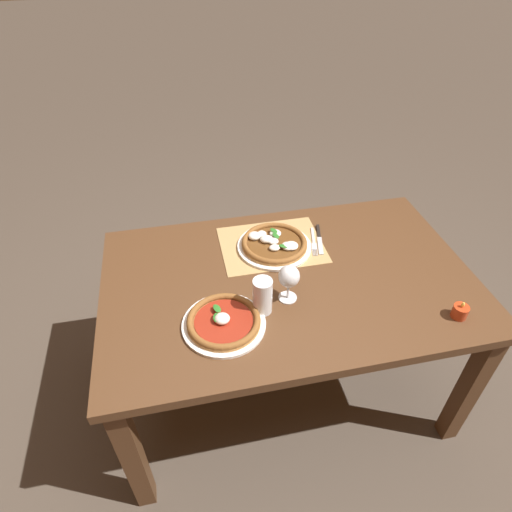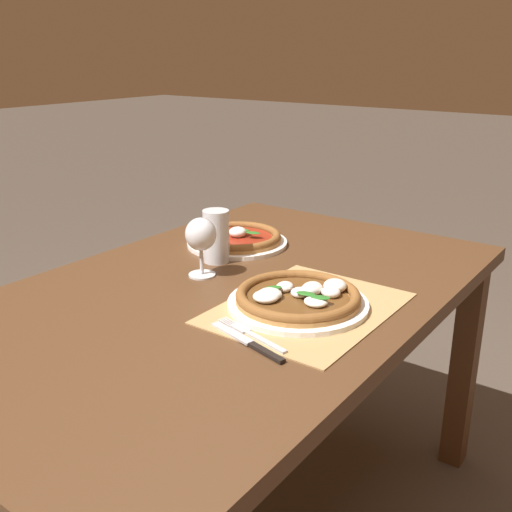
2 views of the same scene
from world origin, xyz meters
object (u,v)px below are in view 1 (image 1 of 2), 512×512
at_px(knife, 319,239).
at_px(votive_candle, 460,312).
at_px(wine_glass, 289,278).
at_px(fork, 314,241).
at_px(pizza_near, 274,244).
at_px(pint_glass, 262,297).
at_px(pizza_far, 224,322).

distance_m(knife, votive_candle, 0.64).
height_order(wine_glass, fork, wine_glass).
xyz_separation_m(pizza_near, votive_candle, (-0.56, 0.53, 0.00)).
height_order(wine_glass, knife, wine_glass).
bearing_deg(votive_candle, pizza_near, -43.25).
xyz_separation_m(pint_glass, knife, (-0.34, -0.36, -0.06)).
height_order(pizza_near, pizza_far, same).
distance_m(pizza_far, votive_candle, 0.85).
bearing_deg(fork, knife, -160.48).
height_order(fork, knife, knife).
height_order(pint_glass, knife, pint_glass).
bearing_deg(fork, pizza_far, 40.49).
relative_size(pizza_far, votive_candle, 4.16).
bearing_deg(votive_candle, knife, -57.00).
relative_size(pizza_near, knife, 1.51).
relative_size(knife, votive_candle, 2.95).
bearing_deg(pizza_near, pizza_far, 54.45).
xyz_separation_m(pizza_far, fork, (-0.46, -0.39, -0.01)).
xyz_separation_m(pizza_near, wine_glass, (0.02, 0.31, 0.08)).
bearing_deg(votive_candle, wine_glass, -20.55).
bearing_deg(votive_candle, fork, -54.28).
xyz_separation_m(wine_glass, knife, (-0.23, -0.32, -0.10)).
bearing_deg(pint_glass, pizza_near, -110.58).
bearing_deg(knife, fork, 19.52).
distance_m(pizza_far, wine_glass, 0.28).
distance_m(pizza_near, wine_glass, 0.32).
bearing_deg(wine_glass, pizza_far, 18.14).
relative_size(pizza_far, fork, 1.51).
relative_size(pizza_far, pint_glass, 2.06).
bearing_deg(pint_glass, votive_candle, 165.49).
distance_m(wine_glass, votive_candle, 0.63).
bearing_deg(fork, votive_candle, 125.72).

